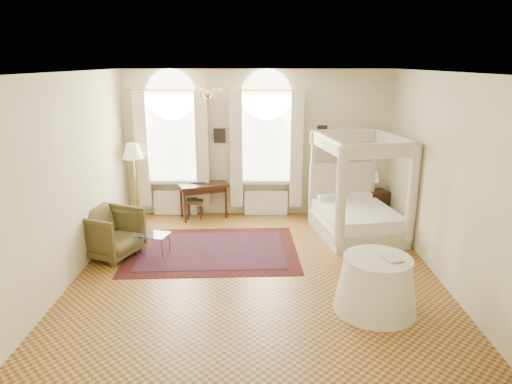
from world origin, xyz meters
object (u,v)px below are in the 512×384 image
nightstand (376,204)px  stool (195,202)px  side_table (376,284)px  writing_desk (203,189)px  canopy_bed (357,213)px  coffee_table (153,236)px  armchair (110,233)px  floor_lamp (133,155)px

nightstand → stool: 4.13m
side_table → writing_desk: bearing=126.2°
side_table → nightstand: bearing=76.0°
canopy_bed → coffee_table: bearing=-165.9°
nightstand → armchair: size_ratio=0.67×
armchair → stool: bearing=-7.2°
nightstand → stool: (-4.13, 0.02, 0.04)m
stool → writing_desk: bearing=-0.0°
coffee_table → side_table: side_table is taller
nightstand → armchair: bearing=-158.3°
side_table → coffee_table: bearing=151.8°
armchair → side_table: (4.38, -1.86, -0.04)m
coffee_table → armchair: bearing=-172.9°
stool → nightstand: bearing=-0.3°
stool → armchair: size_ratio=0.45×
coffee_table → writing_desk: bearing=71.2°
writing_desk → side_table: 4.98m
stool → side_table: side_table is taller
writing_desk → nightstand: bearing=-0.3°
writing_desk → stool: (-0.20, 0.00, -0.32)m
coffee_table → stool: bearing=76.5°
floor_lamp → side_table: (4.41, -3.81, -1.10)m
nightstand → writing_desk: writing_desk is taller
coffee_table → floor_lamp: size_ratio=0.37×
side_table → armchair: bearing=157.0°
writing_desk → coffee_table: bearing=-108.8°
writing_desk → floor_lamp: size_ratio=0.68×
stool → side_table: bearing=-52.0°
nightstand → stool: nightstand is taller
stool → side_table: size_ratio=0.37×
coffee_table → floor_lamp: bearing=112.6°
canopy_bed → floor_lamp: 4.93m
coffee_table → floor_lamp: floor_lamp is taller
nightstand → stool: bearing=179.7°
writing_desk → coffee_table: writing_desk is taller
floor_lamp → writing_desk: bearing=7.8°
writing_desk → side_table: side_table is taller
armchair → floor_lamp: (-0.03, 1.95, 1.05)m
writing_desk → floor_lamp: 1.69m
canopy_bed → floor_lamp: bearing=169.7°
writing_desk → side_table: size_ratio=1.01×
nightstand → coffee_table: nightstand is taller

